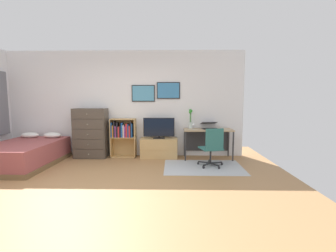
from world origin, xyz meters
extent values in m
plane|color=#A87A4C|center=(0.00, 0.00, 0.00)|extent=(7.20, 7.20, 0.00)
cube|color=white|center=(0.00, 2.43, 1.35)|extent=(6.12, 0.06, 2.70)
cube|color=black|center=(0.49, 2.38, 1.62)|extent=(0.59, 0.02, 0.42)
cube|color=#4C93B7|center=(0.49, 2.37, 1.62)|extent=(0.55, 0.01, 0.38)
cube|color=black|center=(1.14, 2.38, 1.70)|extent=(0.59, 0.02, 0.42)
cube|color=teal|center=(1.14, 2.37, 1.70)|extent=(0.55, 0.01, 0.38)
cube|color=slate|center=(-2.94, 1.99, 1.38)|extent=(0.05, 0.40, 1.54)
cube|color=#B2B7BC|center=(1.92, 1.32, 0.00)|extent=(1.70, 1.20, 0.01)
cube|color=brown|center=(-2.07, 1.37, 0.05)|extent=(1.35, 1.98, 0.10)
cube|color=#9E4C4C|center=(-2.07, 1.37, 0.31)|extent=(1.31, 1.94, 0.41)
ellipsoid|color=white|center=(-2.35, 2.10, 0.57)|extent=(0.44, 0.29, 0.14)
ellipsoid|color=white|center=(-1.77, 2.10, 0.57)|extent=(0.44, 0.29, 0.14)
cube|color=#4C4238|center=(-0.82, 2.16, 0.62)|extent=(0.80, 0.42, 1.25)
cube|color=#493F35|center=(-0.82, 1.94, 0.13)|extent=(0.76, 0.01, 0.23)
sphere|color=#A59E8C|center=(-0.82, 1.93, 0.13)|extent=(0.03, 0.03, 0.03)
cube|color=#493F35|center=(-0.82, 1.94, 0.38)|extent=(0.76, 0.01, 0.23)
sphere|color=#A59E8C|center=(-0.82, 1.93, 0.38)|extent=(0.03, 0.03, 0.03)
cube|color=#493F35|center=(-0.82, 1.94, 0.62)|extent=(0.76, 0.01, 0.23)
sphere|color=#A59E8C|center=(-0.82, 1.93, 0.62)|extent=(0.03, 0.03, 0.03)
cube|color=#493F35|center=(-0.82, 1.94, 0.87)|extent=(0.76, 0.01, 0.23)
sphere|color=#A59E8C|center=(-0.82, 1.93, 0.87)|extent=(0.03, 0.03, 0.03)
cube|color=#493F35|center=(-0.82, 1.94, 1.12)|extent=(0.76, 0.01, 0.23)
sphere|color=#A59E8C|center=(-0.82, 1.93, 1.12)|extent=(0.03, 0.03, 0.03)
cube|color=tan|center=(-0.31, 2.22, 0.49)|extent=(0.02, 0.30, 0.98)
cube|color=tan|center=(0.30, 2.22, 0.49)|extent=(0.02, 0.30, 0.98)
cube|color=tan|center=(-0.01, 2.22, 0.01)|extent=(0.63, 0.30, 0.02)
cube|color=tan|center=(-0.01, 2.22, 0.51)|extent=(0.59, 0.30, 0.02)
cube|color=tan|center=(-0.01, 2.22, 0.97)|extent=(0.59, 0.30, 0.02)
cube|color=tan|center=(-0.01, 2.37, 0.49)|extent=(0.63, 0.01, 0.98)
cube|color=#1E519E|center=(-0.28, 2.17, 0.70)|extent=(0.02, 0.18, 0.37)
cube|color=orange|center=(-0.25, 2.18, 0.67)|extent=(0.03, 0.19, 0.30)
cube|color=black|center=(-0.22, 2.17, 0.72)|extent=(0.03, 0.19, 0.40)
cube|color=#8C388C|center=(-0.18, 2.20, 0.66)|extent=(0.03, 0.23, 0.28)
cube|color=black|center=(-0.14, 2.16, 0.71)|extent=(0.04, 0.17, 0.37)
cube|color=red|center=(-0.10, 2.19, 0.65)|extent=(0.03, 0.22, 0.27)
cube|color=black|center=(-0.06, 2.19, 0.67)|extent=(0.03, 0.23, 0.29)
cube|color=#1E519E|center=(-0.02, 2.17, 0.70)|extent=(0.03, 0.18, 0.37)
cube|color=white|center=(0.02, 2.18, 0.67)|extent=(0.03, 0.20, 0.30)
cube|color=#8C388C|center=(0.05, 2.19, 0.66)|extent=(0.03, 0.23, 0.28)
cube|color=red|center=(0.10, 2.16, 0.69)|extent=(0.04, 0.17, 0.34)
cube|color=#1E519E|center=(0.14, 2.18, 0.69)|extent=(0.02, 0.19, 0.33)
cube|color=red|center=(0.17, 2.16, 0.67)|extent=(0.03, 0.17, 0.29)
cube|color=black|center=(0.20, 2.18, 0.71)|extent=(0.03, 0.21, 0.39)
cube|color=#1E519E|center=(0.23, 2.18, 0.69)|extent=(0.02, 0.19, 0.34)
cube|color=tan|center=(0.90, 2.17, 0.25)|extent=(0.92, 0.40, 0.49)
cube|color=tan|center=(0.90, 1.97, 0.25)|extent=(0.92, 0.01, 0.02)
cube|color=black|center=(0.90, 2.15, 0.50)|extent=(0.28, 0.16, 0.02)
cube|color=black|center=(0.90, 2.15, 0.54)|extent=(0.06, 0.04, 0.05)
cube|color=black|center=(0.90, 2.15, 0.78)|extent=(0.78, 0.02, 0.47)
cube|color=black|center=(0.90, 2.14, 0.78)|extent=(0.75, 0.01, 0.44)
cube|color=tan|center=(2.12, 2.09, 0.72)|extent=(1.19, 0.55, 0.03)
cube|color=#2D2D30|center=(1.56, 1.85, 0.35)|extent=(0.03, 0.03, 0.71)
cube|color=#2D2D30|center=(2.69, 1.85, 0.35)|extent=(0.03, 0.03, 0.71)
cube|color=#2D2D30|center=(1.56, 2.34, 0.35)|extent=(0.03, 0.03, 0.71)
cube|color=#2D2D30|center=(2.69, 2.34, 0.35)|extent=(0.03, 0.03, 0.71)
cube|color=#2D2D30|center=(2.12, 2.36, 0.39)|extent=(1.13, 0.02, 0.50)
cylinder|color=#232326|center=(2.36, 1.50, 0.03)|extent=(0.05, 0.05, 0.05)
cube|color=#232326|center=(2.23, 1.46, 0.07)|extent=(0.28, 0.10, 0.02)
cylinder|color=#232326|center=(2.11, 1.71, 0.03)|extent=(0.05, 0.05, 0.05)
cube|color=#232326|center=(2.10, 1.57, 0.07)|extent=(0.05, 0.28, 0.02)
cylinder|color=#232326|center=(1.83, 1.54, 0.03)|extent=(0.05, 0.05, 0.05)
cube|color=#232326|center=(1.96, 1.48, 0.07)|extent=(0.27, 0.13, 0.02)
cylinder|color=#232326|center=(1.91, 1.22, 0.03)|extent=(0.05, 0.05, 0.05)
cube|color=#232326|center=(2.00, 1.32, 0.07)|extent=(0.20, 0.23, 0.02)
cylinder|color=#232326|center=(2.24, 1.19, 0.03)|extent=(0.05, 0.05, 0.05)
cube|color=#232326|center=(2.17, 1.31, 0.07)|extent=(0.17, 0.25, 0.02)
cylinder|color=#232326|center=(2.09, 1.43, 0.23)|extent=(0.04, 0.04, 0.30)
cube|color=#2D6B66|center=(2.09, 1.43, 0.40)|extent=(0.53, 0.53, 0.03)
cube|color=#2D6B66|center=(2.14, 1.24, 0.64)|extent=(0.39, 0.13, 0.45)
cube|color=#333338|center=(2.18, 2.13, 0.75)|extent=(0.42, 0.31, 0.01)
cube|color=black|center=(2.18, 2.12, 0.75)|extent=(0.39, 0.28, 0.00)
cube|color=#333338|center=(2.16, 2.29, 0.87)|extent=(0.41, 0.29, 0.07)
cube|color=black|center=(2.16, 2.28, 0.87)|extent=(0.39, 0.27, 0.06)
ellipsoid|color=silver|center=(2.47, 2.08, 0.76)|extent=(0.06, 0.10, 0.03)
cylinder|color=silver|center=(1.70, 2.26, 0.82)|extent=(0.09, 0.09, 0.16)
cylinder|color=#3D8438|center=(1.71, 2.26, 0.98)|extent=(0.01, 0.01, 0.39)
sphere|color=#308B2C|center=(1.71, 2.26, 1.18)|extent=(0.07, 0.07, 0.07)
cylinder|color=#3D8438|center=(1.70, 2.27, 0.99)|extent=(0.01, 0.01, 0.40)
sphere|color=#308B2C|center=(1.70, 2.27, 1.19)|extent=(0.07, 0.07, 0.07)
cylinder|color=#3D8438|center=(1.69, 2.24, 0.97)|extent=(0.01, 0.01, 0.36)
sphere|color=#308B2C|center=(1.69, 2.24, 1.15)|extent=(0.07, 0.07, 0.07)
cylinder|color=silver|center=(1.75, 2.02, 0.74)|extent=(0.06, 0.06, 0.01)
cylinder|color=silver|center=(1.75, 2.02, 0.80)|extent=(0.01, 0.01, 0.10)
cone|color=silver|center=(1.75, 2.02, 0.88)|extent=(0.07, 0.07, 0.07)
camera|label=1|loc=(1.26, -3.83, 1.49)|focal=25.79mm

